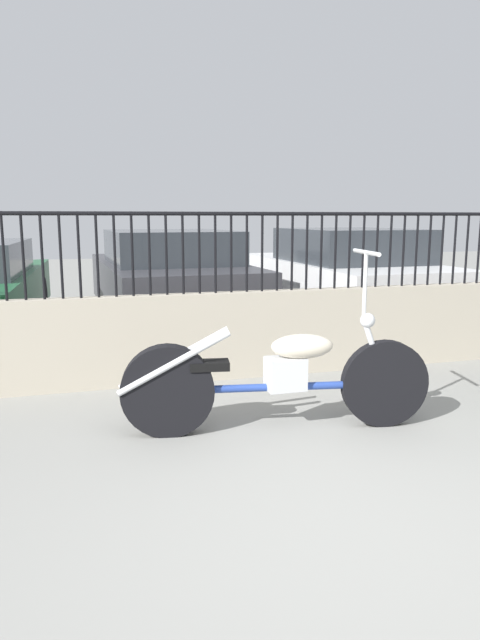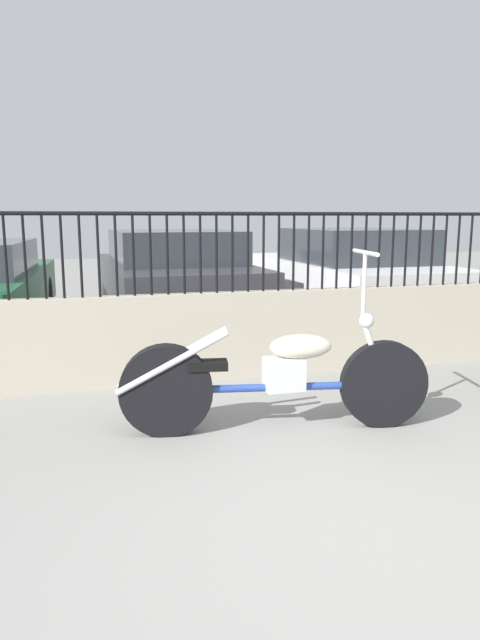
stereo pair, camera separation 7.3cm
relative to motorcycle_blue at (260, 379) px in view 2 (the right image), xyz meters
name	(u,v)px [view 2 (the right image)]	position (x,y,z in m)	size (l,w,h in m)	color
ground_plane	(365,534)	(0.09, -1.47, -0.39)	(40.00, 40.00, 0.00)	gray
low_wall	(225,336)	(0.09, 1.43, 0.03)	(8.92, 0.18, 0.84)	#B2A893
fence_railing	(224,240)	(0.09, 1.43, 0.94)	(8.92, 0.04, 0.76)	black
motorcycle_blue	(260,379)	(0.00, 0.00, 0.00)	(2.27, 0.64, 1.32)	black
car_dark_grey	(173,278)	(0.03, 4.30, 0.30)	(1.97, 4.22, 1.36)	black
car_white	(348,274)	(2.71, 4.17, 0.30)	(1.92, 4.38, 1.38)	black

